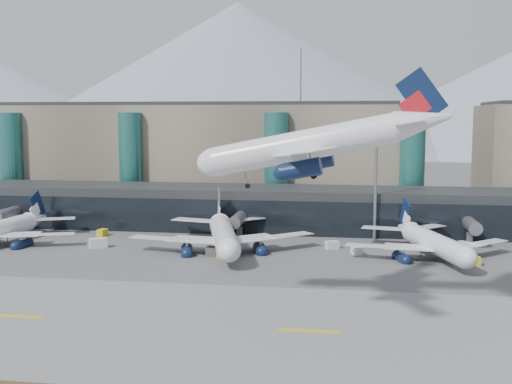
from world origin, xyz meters
TOP-DOWN VIEW (x-y plane):
  - ground at (0.00, 0.00)m, footprint 900.00×900.00m
  - runway_strip at (0.00, -15.00)m, footprint 400.00×40.00m
  - runway_markings at (-0.00, -15.00)m, footprint 128.00×1.00m
  - concourse at (-0.02, 57.73)m, footprint 170.00×27.00m
  - terminal_main at (-25.00, 90.00)m, footprint 130.00×30.00m
  - teal_towers at (-14.99, 74.01)m, footprint 116.40×19.40m
  - mountain_ridge at (15.97, 380.00)m, footprint 910.00×400.00m
  - lightmast_mid at (30.00, 48.00)m, footprint 3.00×1.20m
  - hero_jet at (21.76, -8.50)m, footprint 35.14×35.68m
  - jet_parked_left at (-48.62, 32.41)m, footprint 34.69×34.47m
  - jet_parked_mid at (-0.97, 32.54)m, footprint 37.96×39.43m
  - jet_parked_right at (39.66, 32.35)m, footprint 33.33×34.95m
  - veh_a at (-26.70, 30.18)m, footprint 4.07×3.51m
  - veh_b at (-31.00, 42.97)m, footprint 2.02×2.86m
  - veh_c at (-1.16, 25.84)m, footprint 3.35×1.80m
  - veh_d at (21.13, 36.69)m, footprint 3.10×2.52m
  - veh_e at (46.87, 25.43)m, footprint 2.82×1.64m
  - veh_g at (26.06, 31.89)m, footprint 2.50×3.09m
  - veh_h at (1.36, 25.41)m, footprint 4.03×3.98m

SIDE VIEW (x-z plane):
  - ground at x=0.00m, z-range 0.00..0.00m
  - runway_strip at x=0.00m, z-range 0.00..0.04m
  - runway_markings at x=0.00m, z-range 0.04..0.06m
  - veh_b at x=-31.00m, z-range 0.00..1.52m
  - veh_d at x=21.13m, z-range 0.00..1.56m
  - veh_g at x=26.06m, z-range 0.00..1.57m
  - veh_e at x=46.87m, z-range 0.00..1.58m
  - veh_c at x=-1.16m, z-range 0.00..1.85m
  - veh_a at x=-26.70m, z-range 0.00..2.00m
  - veh_h at x=1.36m, z-range 0.00..2.05m
  - jet_parked_right at x=39.66m, z-range -1.37..9.85m
  - jet_parked_left at x=-48.62m, z-range -1.37..9.87m
  - jet_parked_mid at x=-0.97m, z-range -1.54..11.12m
  - concourse at x=-0.02m, z-range -0.03..9.97m
  - teal_towers at x=-14.99m, z-range -8.99..37.01m
  - lightmast_mid at x=30.00m, z-range 1.62..27.22m
  - terminal_main at x=-25.00m, z-range -0.06..30.94m
  - hero_jet at x=21.76m, z-range 18.91..30.43m
  - mountain_ridge at x=15.97m, z-range -9.26..100.74m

